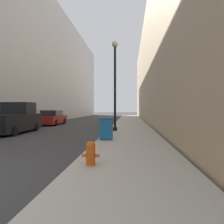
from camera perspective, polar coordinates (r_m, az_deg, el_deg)
sidewalk_right at (r=22.21m, az=4.84°, el=-3.48°), size 3.56×60.00×0.13m
building_left_glass at (r=34.79m, az=-23.40°, el=11.71°), size 12.00×60.00×16.65m
building_right_stone at (r=31.63m, az=19.51°, el=10.59°), size 12.00×60.00×14.22m
fire_hydrant at (r=6.44m, az=-5.61°, el=-10.48°), size 0.51×0.40×0.69m
trash_bin at (r=11.51m, az=-1.54°, el=-4.35°), size 0.68×0.59×1.13m
lamppost at (r=16.18m, az=0.79°, el=9.32°), size 0.48×0.48×6.60m
pickup_truck at (r=17.28m, az=-24.31°, el=-1.92°), size 2.23×5.27×2.23m
parked_sedan_near at (r=24.55m, az=-15.36°, el=-1.53°), size 1.99×4.80×1.58m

